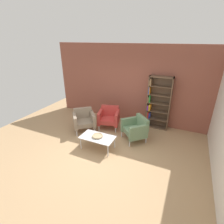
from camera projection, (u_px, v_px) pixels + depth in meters
name	position (u px, v px, depth m)	size (l,w,h in m)	color
ground_plane	(103.00, 153.00, 4.92)	(8.32, 8.32, 0.00)	tan
brick_back_panel	(132.00, 85.00, 6.39)	(6.40, 0.12, 2.90)	brown
bookshelf_tall	(157.00, 104.00, 6.04)	(0.80, 0.30, 1.90)	brown
coffee_table_low	(98.00, 138.00, 5.00)	(1.00, 0.56, 0.40)	silver
decorative_bowl	(97.00, 136.00, 4.97)	(0.32, 0.32, 0.05)	tan
armchair_near_window	(109.00, 117.00, 6.19)	(0.85, 0.81, 0.78)	#B73833
armchair_by_bookshelf	(136.00, 128.00, 5.43)	(0.95, 0.95, 0.78)	slate
armchair_spare_guest	(84.00, 120.00, 5.99)	(0.95, 0.94, 0.78)	gray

